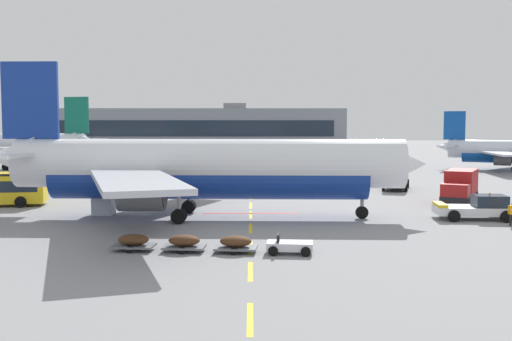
{
  "coord_description": "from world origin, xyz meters",
  "views": [
    {
      "loc": [
        18.05,
        -27.41,
        7.38
      ],
      "look_at": [
        18.44,
        21.96,
        3.56
      ],
      "focal_mm": 42.41,
      "sensor_mm": 36.0,
      "label": 1
    }
  ],
  "objects_px": {
    "airliner_far_center": "(9,146)",
    "baggage_train": "(210,243)",
    "pushback_tug": "(478,208)",
    "airliner_foreground": "(202,168)",
    "fuel_service_truck": "(396,175)",
    "catering_truck": "(460,186)",
    "uld_cargo_container": "(104,205)"
  },
  "relations": [
    {
      "from": "airliner_far_center",
      "to": "baggage_train",
      "type": "xyz_separation_m",
      "value": [
        37.18,
        -64.5,
        -3.21
      ]
    },
    {
      "from": "pushback_tug",
      "to": "airliner_foreground",
      "type": "bearing_deg",
      "value": 177.81
    },
    {
      "from": "airliner_foreground",
      "to": "baggage_train",
      "type": "height_order",
      "value": "airliner_foreground"
    },
    {
      "from": "airliner_far_center",
      "to": "baggage_train",
      "type": "distance_m",
      "value": 74.52
    },
    {
      "from": "airliner_far_center",
      "to": "fuel_service_truck",
      "type": "distance_m",
      "value": 63.96
    },
    {
      "from": "airliner_far_center",
      "to": "fuel_service_truck",
      "type": "xyz_separation_m",
      "value": [
        55.97,
        -30.89,
        -2.1
      ]
    },
    {
      "from": "fuel_service_truck",
      "to": "baggage_train",
      "type": "relative_size",
      "value": 0.63
    },
    {
      "from": "pushback_tug",
      "to": "baggage_train",
      "type": "height_order",
      "value": "pushback_tug"
    },
    {
      "from": "fuel_service_truck",
      "to": "catering_truck",
      "type": "bearing_deg",
      "value": -78.12
    },
    {
      "from": "airliner_foreground",
      "to": "fuel_service_truck",
      "type": "height_order",
      "value": "airliner_foreground"
    },
    {
      "from": "airliner_foreground",
      "to": "baggage_train",
      "type": "relative_size",
      "value": 2.97
    },
    {
      "from": "airliner_foreground",
      "to": "pushback_tug",
      "type": "height_order",
      "value": "airliner_foreground"
    },
    {
      "from": "fuel_service_truck",
      "to": "baggage_train",
      "type": "bearing_deg",
      "value": -119.2
    },
    {
      "from": "fuel_service_truck",
      "to": "uld_cargo_container",
      "type": "height_order",
      "value": "fuel_service_truck"
    },
    {
      "from": "baggage_train",
      "to": "uld_cargo_container",
      "type": "distance_m",
      "value": 17.41
    },
    {
      "from": "pushback_tug",
      "to": "catering_truck",
      "type": "bearing_deg",
      "value": 79.54
    },
    {
      "from": "uld_cargo_container",
      "to": "airliner_foreground",
      "type": "bearing_deg",
      "value": -12.63
    },
    {
      "from": "catering_truck",
      "to": "uld_cargo_container",
      "type": "distance_m",
      "value": 31.78
    },
    {
      "from": "airliner_far_center",
      "to": "uld_cargo_container",
      "type": "bearing_deg",
      "value": -61.17
    },
    {
      "from": "pushback_tug",
      "to": "catering_truck",
      "type": "xyz_separation_m",
      "value": [
        1.61,
        8.74,
        0.74
      ]
    },
    {
      "from": "catering_truck",
      "to": "fuel_service_truck",
      "type": "height_order",
      "value": "same"
    },
    {
      "from": "catering_truck",
      "to": "fuel_service_truck",
      "type": "distance_m",
      "value": 13.31
    },
    {
      "from": "catering_truck",
      "to": "airliner_foreground",
      "type": "bearing_deg",
      "value": -161.01
    },
    {
      "from": "catering_truck",
      "to": "fuel_service_truck",
      "type": "bearing_deg",
      "value": 101.88
    },
    {
      "from": "baggage_train",
      "to": "airliner_far_center",
      "type": "bearing_deg",
      "value": 119.96
    },
    {
      "from": "pushback_tug",
      "to": "uld_cargo_container",
      "type": "relative_size",
      "value": 3.71
    },
    {
      "from": "baggage_train",
      "to": "uld_cargo_container",
      "type": "relative_size",
      "value": 6.97
    },
    {
      "from": "airliner_far_center",
      "to": "uld_cargo_container",
      "type": "height_order",
      "value": "airliner_far_center"
    },
    {
      "from": "airliner_foreground",
      "to": "pushback_tug",
      "type": "bearing_deg",
      "value": -2.19
    },
    {
      "from": "airliner_foreground",
      "to": "catering_truck",
      "type": "relative_size",
      "value": 4.75
    },
    {
      "from": "airliner_foreground",
      "to": "fuel_service_truck",
      "type": "bearing_deg",
      "value": 45.93
    },
    {
      "from": "catering_truck",
      "to": "baggage_train",
      "type": "relative_size",
      "value": 0.63
    }
  ]
}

